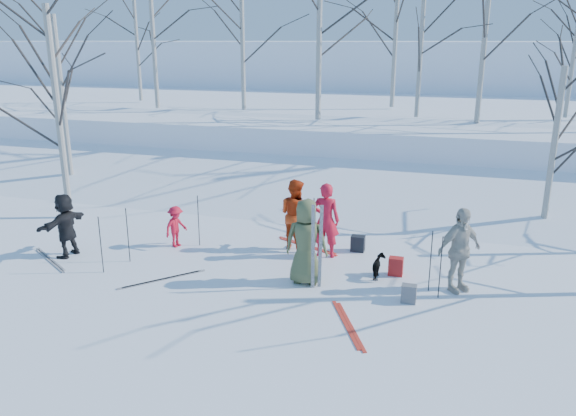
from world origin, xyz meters
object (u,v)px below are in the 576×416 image
(skier_red_seated, at_px, (176,227))
(skier_cream_east, at_px, (459,250))
(skier_olive_center, at_px, (306,242))
(skier_grey_west, at_px, (66,225))
(backpack_grey, at_px, (409,294))
(dog, at_px, (379,267))
(backpack_red, at_px, (396,266))
(backpack_dark, at_px, (358,244))
(skier_red_north, at_px, (326,220))
(skier_redor_behind, at_px, (295,214))

(skier_red_seated, relative_size, skier_cream_east, 0.59)
(skier_olive_center, distance_m, skier_cream_east, 3.21)
(skier_grey_west, bearing_deg, backpack_grey, 95.33)
(dog, relative_size, backpack_red, 1.47)
(skier_olive_center, relative_size, skier_cream_east, 1.04)
(backpack_grey, bearing_deg, skier_cream_east, 44.44)
(skier_olive_center, xyz_separation_m, skier_red_seated, (-3.78, 1.20, -0.41))
(skier_cream_east, bearing_deg, skier_olive_center, 148.28)
(skier_olive_center, xyz_separation_m, backpack_dark, (0.75, 2.23, -0.75))
(skier_olive_center, relative_size, skier_red_seated, 1.77)
(skier_olive_center, xyz_separation_m, dog, (1.49, 0.72, -0.69))
(skier_red_north, distance_m, backpack_dark, 1.16)
(skier_redor_behind, bearing_deg, skier_red_north, -170.08)
(backpack_red, height_order, backpack_dark, backpack_red)
(skier_red_seated, height_order, backpack_grey, skier_red_seated)
(skier_red_north, distance_m, skier_red_seated, 3.86)
(skier_redor_behind, bearing_deg, skier_grey_west, 51.59)
(skier_red_seated, xyz_separation_m, backpack_dark, (4.53, 1.03, -0.34))
(skier_grey_west, height_order, backpack_red, skier_grey_west)
(backpack_grey, relative_size, backpack_dark, 0.95)
(skier_cream_east, distance_m, backpack_dark, 3.02)
(backpack_red, relative_size, backpack_grey, 1.11)
(skier_olive_center, xyz_separation_m, skier_grey_west, (-6.02, -0.17, -0.16))
(skier_grey_west, xyz_separation_m, dog, (7.51, 0.89, -0.53))
(skier_red_north, bearing_deg, skier_red_seated, 5.58)
(skier_olive_center, bearing_deg, skier_redor_behind, -70.85)
(skier_red_north, xyz_separation_m, dog, (1.45, -0.95, -0.67))
(backpack_dark, bearing_deg, backpack_red, -48.76)
(backpack_dark, bearing_deg, skier_red_seated, -167.14)
(backpack_dark, bearing_deg, skier_olive_center, -108.53)
(skier_grey_west, xyz_separation_m, backpack_grey, (8.27, -0.16, -0.60))
(skier_redor_behind, bearing_deg, backpack_red, -171.00)
(skier_red_seated, relative_size, dog, 1.74)
(skier_olive_center, distance_m, skier_red_north, 1.67)
(skier_olive_center, xyz_separation_m, skier_redor_behind, (-0.82, 1.97, -0.04))
(skier_grey_west, height_order, backpack_dark, skier_grey_west)
(skier_cream_east, height_order, dog, skier_cream_east)
(skier_grey_west, relative_size, dog, 2.57)
(skier_olive_center, bearing_deg, skier_grey_west, -1.88)
(dog, bearing_deg, skier_olive_center, 19.50)
(skier_redor_behind, xyz_separation_m, backpack_dark, (1.57, 0.26, -0.70))
(skier_olive_center, distance_m, backpack_grey, 2.40)
(skier_red_north, distance_m, skier_grey_west, 6.33)
(skier_cream_east, bearing_deg, dog, 132.81)
(backpack_dark, bearing_deg, skier_red_north, -141.58)
(skier_grey_west, distance_m, backpack_grey, 8.30)
(skier_olive_center, bearing_deg, dog, -157.88)
(skier_cream_east, bearing_deg, skier_red_north, 118.73)
(skier_red_seated, bearing_deg, skier_redor_behind, -57.19)
(skier_olive_center, height_order, backpack_grey, skier_olive_center)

